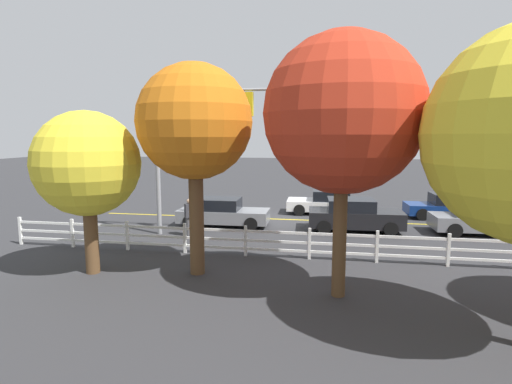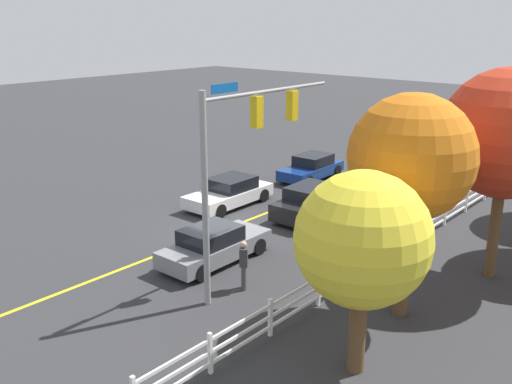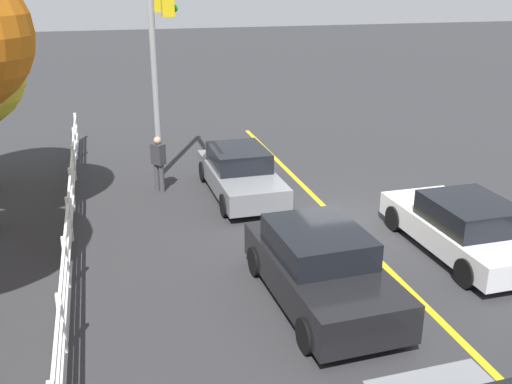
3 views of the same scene
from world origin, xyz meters
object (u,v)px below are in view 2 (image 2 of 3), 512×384
car_1 (374,176)px  tree_1 (411,159)px  car_4 (313,202)px  tree_2 (363,240)px  car_0 (214,245)px  car_2 (312,167)px  pedestrian (244,263)px  tree_4 (507,134)px  car_3 (229,192)px

car_1 → tree_1: size_ratio=0.70×
car_4 → tree_2: 11.96m
car_0 → car_2: (-11.56, -3.91, -0.01)m
car_0 → tree_2: size_ratio=0.85×
pedestrian → tree_2: (1.52, 5.20, 2.63)m
pedestrian → tree_2: tree_2 is taller
tree_4 → car_0: bearing=-56.1°
car_0 → tree_2: bearing=-108.9°
pedestrian → tree_2: size_ratio=0.32×
car_0 → car_2: car_0 is taller
car_2 → car_3: (6.39, -0.22, 0.00)m
car_4 → tree_4: size_ratio=0.61×
pedestrian → tree_1: (-1.87, 4.66, 3.91)m
car_3 → tree_1: 12.57m
tree_2 → tree_4: size_ratio=0.73×
car_4 → tree_4: tree_4 is taller
tree_1 → tree_4: tree_4 is taller
car_2 → car_0: bearing=16.4°
car_4 → tree_2: bearing=-141.8°
car_4 → car_2: bearing=33.8°
car_1 → car_4: (5.78, 0.23, 0.07)m
car_1 → car_4: bearing=-179.6°
car_3 → pedestrian: size_ratio=2.69×
car_0 → car_3: (-5.17, -4.13, -0.01)m
tree_1 → car_3: bearing=-110.8°
car_2 → tree_1: tree_1 is taller
car_0 → car_1: car_0 is taller
car_3 → car_4: 4.20m
car_4 → tree_2: tree_2 is taller
tree_2 → tree_4: 8.02m
tree_1 → tree_4: 4.61m
car_0 → car_3: size_ratio=0.98×
pedestrian → tree_4: size_ratio=0.24×
car_3 → car_2: bearing=177.0°
tree_4 → tree_2: bearing=-4.2°
car_0 → pedestrian: (0.92, 2.29, 0.26)m
car_3 → tree_2: tree_2 is taller
car_3 → tree_1: bearing=68.1°
tree_4 → tree_1: bearing=-14.0°
car_4 → car_3: bearing=104.1°
pedestrian → tree_1: 6.37m
pedestrian → tree_4: 9.50m
tree_1 → tree_2: size_ratio=1.28×
tree_1 → tree_2: 3.67m
car_0 → car_4: 6.38m
car_2 → car_3: size_ratio=0.94×
car_0 → tree_1: (-0.96, 6.95, 4.17)m
car_4 → pedestrian: pedestrian is taller
car_0 → tree_2: 8.39m
pedestrian → tree_2: 6.02m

